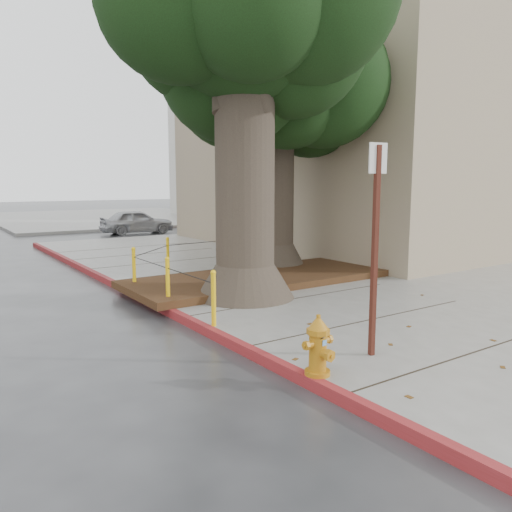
{
  "coord_description": "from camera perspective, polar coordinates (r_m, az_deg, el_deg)",
  "views": [
    {
      "loc": [
        -5.85,
        -5.81,
        2.49
      ],
      "look_at": [
        -0.45,
        2.07,
        1.1
      ],
      "focal_mm": 35.0,
      "sensor_mm": 36.0,
      "label": 1
    }
  ],
  "objects": [
    {
      "name": "ground",
      "position": [
        8.61,
        10.46,
        -8.67
      ],
      "size": [
        140.0,
        140.0,
        0.0
      ],
      "primitive_type": "plane",
      "color": "#28282B",
      "rests_on": "ground"
    },
    {
      "name": "car_red",
      "position": [
        28.05,
        -2.47,
        4.3
      ],
      "size": [
        3.38,
        1.32,
        1.1
      ],
      "primitive_type": "imported",
      "rotation": [
        0.0,
        0.0,
        1.62
      ],
      "color": "maroon",
      "rests_on": "ground"
    },
    {
      "name": "tree_near",
      "position": [
        10.84,
        -0.13,
        23.79
      ],
      "size": [
        4.5,
        3.8,
        7.68
      ],
      "color": "#4C3F33",
      "rests_on": "sidewalk_main"
    },
    {
      "name": "fire_hydrant",
      "position": [
        6.25,
        7.12,
        -10.16
      ],
      "size": [
        0.4,
        0.37,
        0.76
      ],
      "rotation": [
        0.0,
        0.0,
        0.09
      ],
      "color": "#BE7713",
      "rests_on": "sidewalk_main"
    },
    {
      "name": "building_side_grey",
      "position": [
        47.09,
        2.06,
        12.55
      ],
      "size": [
        12.0,
        14.0,
        12.0
      ],
      "primitive_type": "cube",
      "color": "slate",
      "rests_on": "ground"
    },
    {
      "name": "sidewalk_main",
      "position": [
        14.67,
        20.3,
        -1.72
      ],
      "size": [
        16.0,
        26.0,
        0.15
      ],
      "primitive_type": "cube",
      "color": "slate",
      "rests_on": "ground"
    },
    {
      "name": "curb_red",
      "position": [
        9.47,
        -9.27,
        -6.6
      ],
      "size": [
        0.14,
        26.0,
        0.16
      ],
      "primitive_type": "cube",
      "color": "maroon",
      "rests_on": "ground"
    },
    {
      "name": "building_corner",
      "position": [
        21.5,
        13.93,
        14.75
      ],
      "size": [
        12.0,
        13.0,
        10.0
      ],
      "primitive_type": "cube",
      "color": "gray",
      "rests_on": "ground"
    },
    {
      "name": "car_silver",
      "position": [
        25.66,
        -13.46,
        3.84
      ],
      "size": [
        3.66,
        1.69,
        1.21
      ],
      "primitive_type": "imported",
      "rotation": [
        0.0,
        0.0,
        1.5
      ],
      "color": "#A9A9AE",
      "rests_on": "ground"
    },
    {
      "name": "tree_far",
      "position": [
        14.23,
        3.06,
        18.51
      ],
      "size": [
        4.5,
        3.8,
        7.17
      ],
      "color": "#4C3F33",
      "rests_on": "sidewalk_main"
    },
    {
      "name": "sidewalk_far",
      "position": [
        37.8,
        -16.06,
        4.29
      ],
      "size": [
        16.0,
        20.0,
        0.15
      ],
      "primitive_type": "cube",
      "color": "slate",
      "rests_on": "ground"
    },
    {
      "name": "bollard_ring",
      "position": [
        11.49,
        -8.2,
        -0.96
      ],
      "size": [
        3.79,
        5.39,
        0.95
      ],
      "color": "yellow",
      "rests_on": "sidewalk_main"
    },
    {
      "name": "signpost",
      "position": [
        6.84,
        13.47,
        2.03
      ],
      "size": [
        0.28,
        0.08,
        2.87
      ],
      "rotation": [
        0.0,
        0.0,
        -0.14
      ],
      "color": "#471911",
      "rests_on": "sidewalk_main"
    },
    {
      "name": "building_side_white",
      "position": [
        38.64,
        0.13,
        11.26
      ],
      "size": [
        10.0,
        10.0,
        9.0
      ],
      "primitive_type": "cube",
      "color": "silver",
      "rests_on": "ground"
    },
    {
      "name": "planter_bed",
      "position": [
        12.04,
        0.42,
        -2.54
      ],
      "size": [
        6.4,
        2.6,
        0.16
      ],
      "primitive_type": "cube",
      "color": "black",
      "rests_on": "sidewalk_main"
    }
  ]
}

